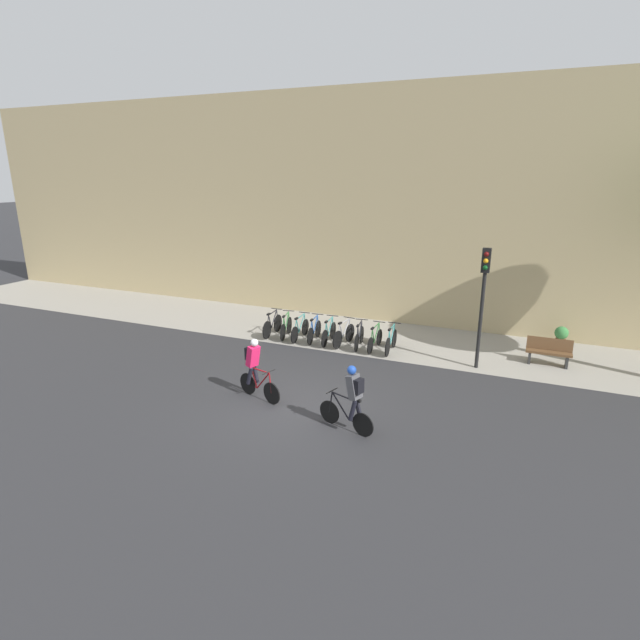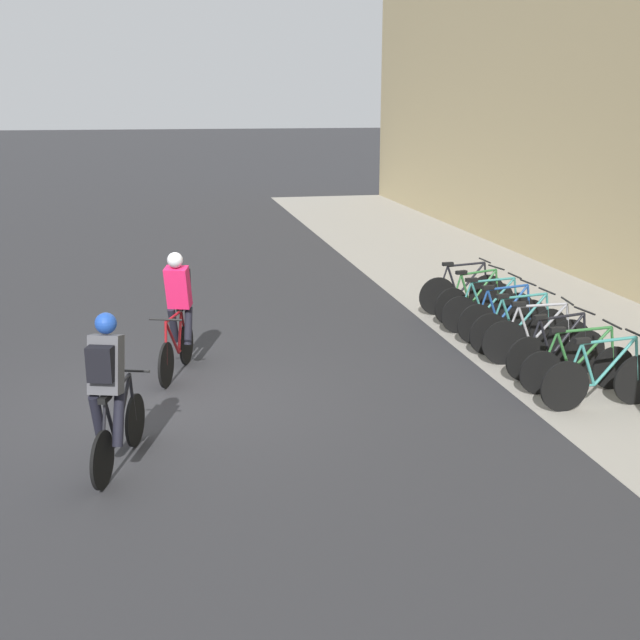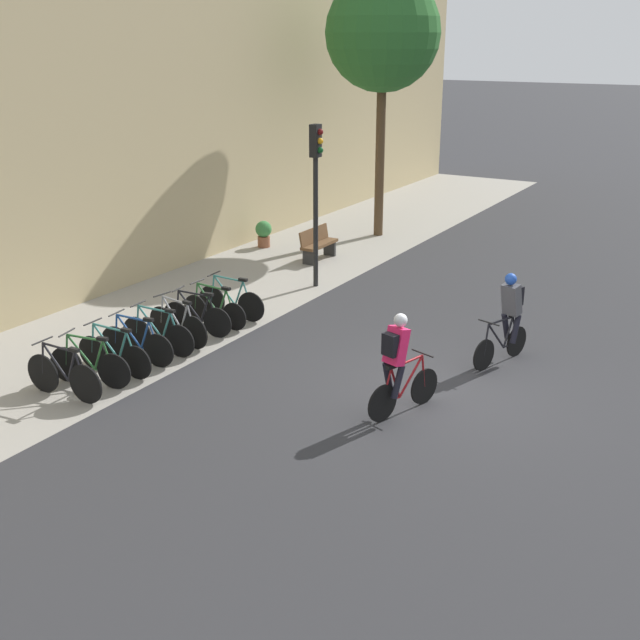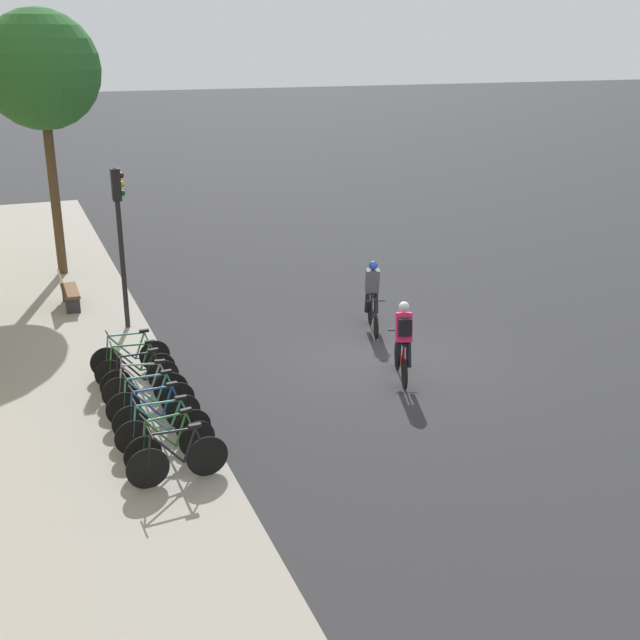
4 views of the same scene
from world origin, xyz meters
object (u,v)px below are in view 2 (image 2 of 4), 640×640
parked_bike_5 (537,338)px  parked_bike_8 (602,378)px  cyclist_grey (110,388)px  parked_bike_3 (503,318)px  parked_bike_2 (488,309)px  parked_bike_0 (462,292)px  cyclist_pink (178,308)px  parked_bike_7 (578,365)px  parked_bike_1 (475,300)px  parked_bike_4 (519,328)px  parked_bike_6 (556,351)px

parked_bike_5 → parked_bike_8: parked_bike_5 is taller
cyclist_grey → parked_bike_3: 7.03m
parked_bike_2 → parked_bike_8: bearing=0.0°
parked_bike_0 → cyclist_pink: bearing=-66.5°
parked_bike_5 → parked_bike_2: bearing=-179.9°
parked_bike_3 → parked_bike_8: (3.00, -0.00, 0.00)m
parked_bike_0 → parked_bike_7: size_ratio=1.01×
cyclist_grey → parked_bike_1: (-4.84, 5.99, -0.55)m
cyclist_pink → parked_bike_0: cyclist_pink is taller
parked_bike_1 → parked_bike_2: size_ratio=0.95×
parked_bike_4 → parked_bike_8: size_ratio=0.99×
parked_bike_1 → parked_bike_4: bearing=-0.0°
parked_bike_4 → parked_bike_6: (1.20, 0.00, -0.01)m
parked_bike_1 → parked_bike_7: size_ratio=0.97×
cyclist_grey → parked_bike_2: size_ratio=1.02×
parked_bike_6 → parked_bike_7: parked_bike_6 is taller
parked_bike_3 → parked_bike_5: bearing=0.0°
parked_bike_3 → parked_bike_7: bearing=-0.0°
cyclist_pink → parked_bike_0: (-2.26, 5.19, -0.54)m
parked_bike_1 → parked_bike_7: (3.59, -0.00, -0.02)m
cyclist_pink → parked_bike_8: cyclist_pink is taller
parked_bike_4 → parked_bike_0: bearing=180.0°
parked_bike_3 → parked_bike_8: 3.00m
parked_bike_6 → parked_bike_7: (0.60, -0.00, -0.01)m
cyclist_pink → cyclist_grey: size_ratio=1.01×
parked_bike_6 → parked_bike_4: bearing=-180.0°
parked_bike_3 → parked_bike_7: size_ratio=0.99×
parked_bike_1 → parked_bike_7: 3.59m
parked_bike_0 → parked_bike_4: bearing=-0.0°
parked_bike_3 → parked_bike_8: parked_bike_8 is taller
parked_bike_3 → parked_bike_4: bearing=-0.1°
cyclist_grey → parked_bike_4: (-3.05, 5.99, -0.55)m
cyclist_grey → parked_bike_4: cyclist_grey is taller
parked_bike_5 → parked_bike_7: 1.20m
parked_bike_3 → parked_bike_0: bearing=180.0°
parked_bike_0 → parked_bike_4: 2.40m
parked_bike_2 → parked_bike_4: parked_bike_4 is taller
parked_bike_4 → parked_bike_1: bearing=180.0°
cyclist_grey → parked_bike_4: 6.74m
parked_bike_0 → parked_bike_2: (1.20, -0.00, -0.02)m
parked_bike_3 → parked_bike_4: same height
cyclist_grey → parked_bike_3: (-3.64, 5.99, -0.55)m
parked_bike_0 → parked_bike_4: (2.40, -0.00, -0.01)m
parked_bike_5 → parked_bike_7: bearing=-0.1°
cyclist_pink → parked_bike_7: size_ratio=1.06×
cyclist_pink → cyclist_grey: 3.28m
parked_bike_2 → cyclist_grey: bearing=-54.7°
parked_bike_8 → parked_bike_3: bearing=180.0°
cyclist_pink → parked_bike_2: cyclist_pink is taller
cyclist_grey → parked_bike_3: size_ratio=1.06×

